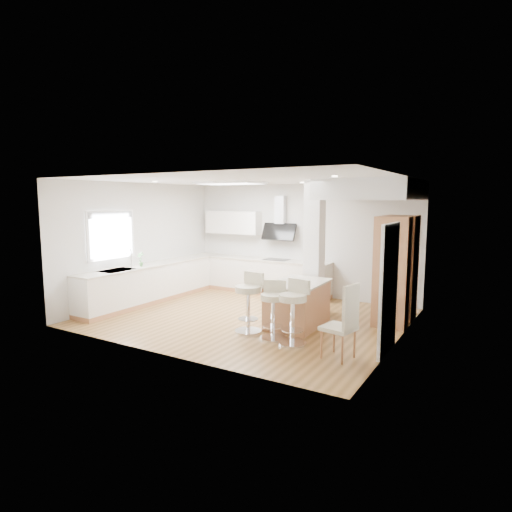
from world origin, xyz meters
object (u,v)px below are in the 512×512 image
Objects in this scene: bar_stool_b at (273,307)px; bar_stool_a at (249,299)px; dining_chair at (345,320)px; peninsula at (298,304)px; bar_stool_c at (293,308)px.

bar_stool_a is at bearing 150.42° from bar_stool_b.
bar_stool_b is 0.87× the size of dining_chair.
peninsula is 1.08m from bar_stool_c.
dining_chair is at bearing -7.18° from bar_stool_a.
bar_stool_a is 0.58m from bar_stool_b.
bar_stool_b is at bearing -5.42° from bar_stool_a.
dining_chair reaches higher than bar_stool_a.
bar_stool_a is 1.01× the size of bar_stool_c.
bar_stool_b is (0.57, -0.11, -0.04)m from bar_stool_a.
bar_stool_a reaches higher than bar_stool_b.
bar_stool_c is 0.93× the size of dining_chair.
dining_chair is at bearing -44.31° from peninsula.
peninsula is 1.03m from bar_stool_a.
bar_stool_c is 1.01m from dining_chair.
peninsula is 1.31× the size of bar_stool_c.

